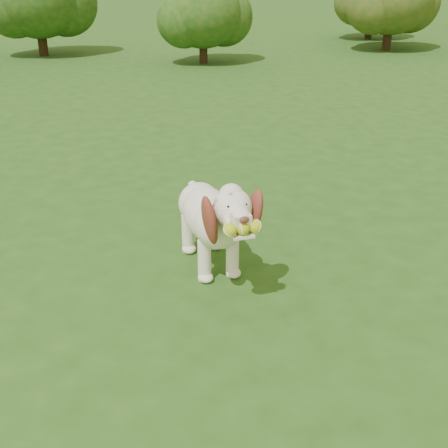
{
  "coord_description": "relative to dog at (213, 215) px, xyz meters",
  "views": [
    {
      "loc": [
        0.07,
        -3.27,
        1.74
      ],
      "look_at": [
        0.32,
        -0.43,
        0.41
      ],
      "focal_mm": 45.0,
      "sensor_mm": 36.0,
      "label": 1
    }
  ],
  "objects": [
    {
      "name": "ground",
      "position": [
        -0.27,
        0.22,
        -0.37
      ],
      "size": [
        80.0,
        80.0,
        0.0
      ],
      "primitive_type": "plane",
      "color": "#214714",
      "rests_on": "ground"
    },
    {
      "name": "dog",
      "position": [
        0.0,
        0.0,
        0.0
      ],
      "size": [
        0.51,
        1.06,
        0.69
      ],
      "rotation": [
        0.0,
        0.0,
        0.23
      ],
      "color": "white",
      "rests_on": "ground"
    },
    {
      "name": "shrub_c",
      "position": [
        0.36,
        7.84,
        0.52
      ],
      "size": [
        1.46,
        1.46,
        1.51
      ],
      "color": "#382314",
      "rests_on": "ground"
    }
  ]
}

